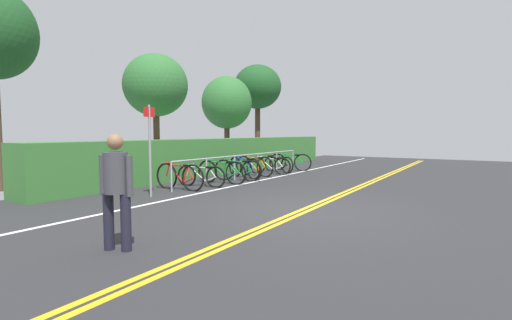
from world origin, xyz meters
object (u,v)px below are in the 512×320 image
at_px(bicycle_8, 290,162).
at_px(bicycle_5, 254,166).
at_px(tree_far_right, 227,103).
at_px(bicycle_1, 201,176).
at_px(bicycle_6, 270,166).
at_px(bicycle_7, 279,164).
at_px(bicycle_4, 244,168).
at_px(bicycle_2, 221,172).
at_px(bicycle_0, 179,177).
at_px(bicycle_3, 238,170).
at_px(sign_post_near, 150,142).
at_px(tree_extra, 258,88).
at_px(pedestrian, 116,185).
at_px(bike_rack, 247,160).
at_px(tree_mid, 156,86).

bearing_deg(bicycle_8, bicycle_5, 173.79).
bearing_deg(tree_far_right, bicycle_5, -131.38).
distance_m(bicycle_1, bicycle_6, 3.99).
bearing_deg(bicycle_1, bicycle_7, -0.15).
bearing_deg(bicycle_4, bicycle_8, -4.87).
bearing_deg(bicycle_2, bicycle_0, 173.42).
distance_m(bicycle_3, sign_post_near, 3.89).
bearing_deg(sign_post_near, bicycle_6, 0.27).
bearing_deg(tree_extra, bicycle_4, -151.57).
distance_m(bicycle_4, tree_extra, 9.23).
height_order(pedestrian, sign_post_near, sign_post_near).
distance_m(bicycle_3, pedestrian, 7.51).
relative_size(bicycle_3, bicycle_5, 0.97).
bearing_deg(bicycle_4, tree_extra, 28.43).
height_order(bicycle_8, sign_post_near, sign_post_near).
xyz_separation_m(bicycle_8, pedestrian, (-10.81, -2.82, 0.55)).
bearing_deg(bicycle_4, bicycle_3, -161.65).
bearing_deg(bike_rack, tree_far_right, 43.73).
bearing_deg(bicycle_2, bicycle_5, 5.41).
xyz_separation_m(bicycle_4, tree_far_right, (3.84, 3.58, 2.69)).
bearing_deg(bicycle_1, pedestrian, -150.45).
distance_m(bicycle_5, bicycle_7, 1.65).
bearing_deg(tree_mid, bicycle_8, -31.56).
relative_size(bicycle_6, sign_post_near, 0.75).
bearing_deg(tree_far_right, bike_rack, -136.27).
bearing_deg(bicycle_5, tree_far_right, 48.62).
bearing_deg(tree_extra, sign_post_near, -160.50).
bearing_deg(bicycle_0, bicycle_4, 0.43).
relative_size(bicycle_7, tree_far_right, 0.37).
height_order(bicycle_6, tree_extra, tree_extra).
height_order(bicycle_4, bicycle_6, bicycle_4).
bearing_deg(bike_rack, bicycle_5, 10.15).
height_order(bicycle_1, bicycle_5, bicycle_5).
relative_size(bicycle_7, pedestrian, 1.01).
distance_m(bicycle_1, pedestrian, 6.02).
height_order(bicycle_6, tree_mid, tree_mid).
relative_size(bicycle_3, tree_far_right, 0.39).
bearing_deg(tree_extra, bicycle_8, -135.14).
distance_m(bike_rack, bicycle_1, 2.47).
bearing_deg(bicycle_2, bicycle_3, -2.46).
relative_size(bicycle_4, bicycle_5, 1.00).
bearing_deg(bicycle_3, bicycle_6, 1.62).
bearing_deg(tree_far_right, sign_post_near, -155.56).
height_order(bicycle_2, sign_post_near, sign_post_near).
distance_m(bicycle_4, bicycle_6, 1.51).
height_order(bicycle_3, bicycle_4, bicycle_4).
relative_size(bike_rack, bicycle_3, 4.36).
relative_size(bicycle_0, bicycle_5, 0.99).
distance_m(bicycle_6, tree_mid, 5.13).
xyz_separation_m(bicycle_7, pedestrian, (-10.03, -2.95, 0.58)).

